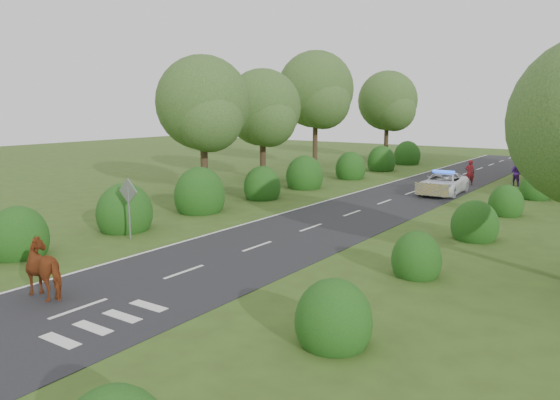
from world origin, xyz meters
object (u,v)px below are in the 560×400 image
Objects in this scene: cow at (48,272)px; police_van at (443,184)px; road_sign at (129,200)px; pedestrian_purple at (517,173)px; pedestrian_red at (470,173)px.

police_van is (3.39, 24.52, -0.03)m from cow.
pedestrian_purple is at bearing 68.83° from road_sign.
pedestrian_red reaches higher than cow.
pedestrian_red is at bearing 54.77° from pedestrian_purple.
road_sign is 0.52× the size of police_van.
pedestrian_red is (3.66, 29.31, 0.17)m from cow.
pedestrian_purple is at bearing 165.26° from cow.
pedestrian_purple is (2.95, 6.43, 0.22)m from police_van.
road_sign reaches higher than pedestrian_purple.
pedestrian_red is at bearing 169.73° from cow.
road_sign is 1.46× the size of pedestrian_red.
road_sign reaches higher than pedestrian_red.
road_sign is 24.54m from pedestrian_red.
police_van is 2.78× the size of pedestrian_purple.
police_van is (6.78, 18.71, -0.99)m from road_sign.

